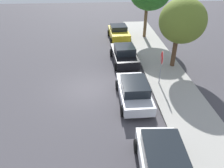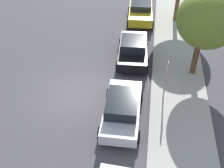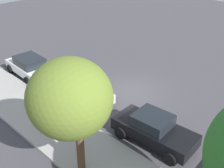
# 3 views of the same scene
# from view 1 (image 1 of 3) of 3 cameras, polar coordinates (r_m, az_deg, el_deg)

# --- Properties ---
(ground_plane) EXTENTS (60.00, 60.00, 0.00)m
(ground_plane) POSITION_cam_1_polar(r_m,az_deg,el_deg) (14.78, -6.20, -1.32)
(ground_plane) COLOR #423F44
(sidewalk_curb) EXTENTS (32.00, 3.08, 0.14)m
(sidewalk_curb) POSITION_cam_1_polar(r_m,az_deg,el_deg) (15.55, 15.39, -0.28)
(sidewalk_curb) COLOR #9E9B93
(sidewalk_curb) RESTS_ON ground_plane
(stop_sign) EXTENTS (0.88, 0.13, 2.48)m
(stop_sign) POSITION_cam_1_polar(r_m,az_deg,el_deg) (14.72, 12.81, 5.59)
(stop_sign) COLOR gray
(stop_sign) RESTS_ON ground_plane
(parked_car_silver) EXTENTS (4.13, 1.98, 1.41)m
(parked_car_silver) POSITION_cam_1_polar(r_m,az_deg,el_deg) (13.23, 5.78, -1.80)
(parked_car_silver) COLOR silver
(parked_car_silver) RESTS_ON ground_plane
(parked_car_black) EXTENTS (4.26, 2.16, 1.50)m
(parked_car_black) POSITION_cam_1_polar(r_m,az_deg,el_deg) (18.07, 3.20, 7.77)
(parked_car_black) COLOR black
(parked_car_black) RESTS_ON ground_plane
(parked_car_white) EXTENTS (4.00, 2.17, 1.45)m
(parked_car_white) POSITION_cam_1_polar(r_m,az_deg,el_deg) (9.38, 13.29, -19.38)
(parked_car_white) COLOR white
(parked_car_white) RESTS_ON ground_plane
(parked_car_yellow) EXTENTS (3.97, 2.22, 1.44)m
(parked_car_yellow) POSITION_cam_1_polar(r_m,az_deg,el_deg) (23.47, 1.77, 13.33)
(parked_car_yellow) COLOR yellow
(parked_car_yellow) RESTS_ON ground_plane
(street_tree_near_corner) EXTENTS (3.33, 3.33, 5.31)m
(street_tree_near_corner) POSITION_cam_1_polar(r_m,az_deg,el_deg) (16.88, 17.93, 15.33)
(street_tree_near_corner) COLOR #513823
(street_tree_near_corner) RESTS_ON ground_plane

